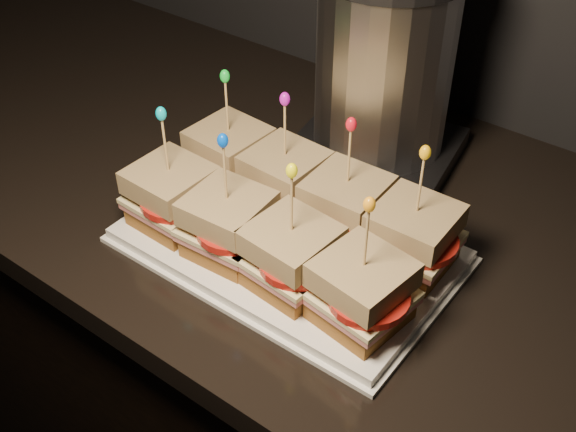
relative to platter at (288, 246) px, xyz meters
The scene contains 62 objects.
granite_slab 0.27m from the platter, 23.48° to the left, with size 2.45×0.63×0.04m, color black.
platter is the anchor object (origin of this frame).
platter_rim 0.01m from the platter, ahead, with size 0.39×0.24×0.01m, color white.
sandwich_0_bread_bot 0.14m from the platter, 158.28° to the left, with size 0.08×0.08×0.02m, color brown.
sandwich_0_ham 0.15m from the platter, 158.28° to the left, with size 0.09×0.09×0.01m, color #C55E5B.
sandwich_0_cheese 0.15m from the platter, 158.28° to the left, with size 0.09×0.09×0.01m, color beige.
sandwich_0_tomato 0.14m from the platter, 158.78° to the left, with size 0.08×0.08×0.01m, color #B11A12.
sandwich_0_bread_top 0.16m from the platter, 158.28° to the left, with size 0.09×0.09×0.03m, color #593614.
sandwich_0_pick 0.18m from the platter, 158.28° to the left, with size 0.00×0.00×0.09m, color tan.
sandwich_0_frill 0.21m from the platter, 158.28° to the left, with size 0.01×0.01×0.02m, color green.
sandwich_1_bread_bot 0.07m from the platter, 129.92° to the left, with size 0.08×0.08×0.02m, color brown.
sandwich_1_ham 0.08m from the platter, 129.92° to the left, with size 0.09×0.09×0.01m, color #C55E5B.
sandwich_1_cheese 0.08m from the platter, 129.92° to the left, with size 0.09×0.09×0.01m, color beige.
sandwich_1_tomato 0.08m from the platter, 124.54° to the left, with size 0.08×0.08×0.01m, color #B11A12.
sandwich_1_bread_top 0.10m from the platter, 129.92° to the left, with size 0.09×0.09×0.03m, color #593614.
sandwich_1_pick 0.13m from the platter, 129.92° to the left, with size 0.00×0.00×0.09m, color tan.
sandwich_1_frill 0.17m from the platter, 129.92° to the left, with size 0.01×0.01×0.02m, color #BF13BE.
sandwich_2_bread_bot 0.07m from the platter, 50.08° to the left, with size 0.08×0.08×0.02m, color brown.
sandwich_2_ham 0.08m from the platter, 50.08° to the left, with size 0.09×0.09×0.01m, color #C55E5B.
sandwich_2_cheese 0.08m from the platter, 50.08° to the left, with size 0.09×0.09×0.01m, color beige.
sandwich_2_tomato 0.09m from the platter, 39.84° to the left, with size 0.08×0.08×0.01m, color #B11A12.
sandwich_2_bread_top 0.10m from the platter, 50.08° to the left, with size 0.09×0.09×0.03m, color #593614.
sandwich_2_pick 0.13m from the platter, 50.08° to the left, with size 0.00×0.00×0.09m, color tan.
sandwich_2_frill 0.17m from the platter, 50.08° to the left, with size 0.01×0.01×0.02m, color red.
sandwich_3_bread_bot 0.14m from the platter, 21.72° to the left, with size 0.08×0.08×0.02m, color brown.
sandwich_3_ham 0.15m from the platter, 21.72° to the left, with size 0.09×0.09×0.01m, color #C55E5B.
sandwich_3_cheese 0.15m from the platter, 21.72° to the left, with size 0.09×0.09×0.01m, color beige.
sandwich_3_tomato 0.16m from the platter, 17.96° to the left, with size 0.08×0.08×0.01m, color #B11A12.
sandwich_3_bread_top 0.16m from the platter, 21.72° to the left, with size 0.09×0.09×0.03m, color #593614.
sandwich_3_pick 0.18m from the platter, 21.72° to the left, with size 0.00×0.00×0.09m, color tan.
sandwich_3_frill 0.21m from the platter, 21.72° to the left, with size 0.01×0.01×0.02m, color #ECA60D.
sandwich_4_bread_bot 0.14m from the platter, 158.28° to the right, with size 0.08×0.08×0.02m, color brown.
sandwich_4_ham 0.15m from the platter, 158.28° to the right, with size 0.09×0.09×0.01m, color #C55E5B.
sandwich_4_cheese 0.15m from the platter, 158.28° to the right, with size 0.09×0.09×0.01m, color beige.
sandwich_4_tomato 0.14m from the platter, 154.02° to the right, with size 0.08×0.08×0.01m, color #B11A12.
sandwich_4_bread_top 0.16m from the platter, 158.28° to the right, with size 0.09×0.09×0.03m, color #593614.
sandwich_4_pick 0.18m from the platter, 158.28° to the right, with size 0.00×0.00×0.09m, color tan.
sandwich_4_frill 0.21m from the platter, 158.28° to the right, with size 0.01×0.01×0.02m, color #03AABB.
sandwich_5_bread_bot 0.07m from the platter, 129.92° to the right, with size 0.08×0.08×0.02m, color brown.
sandwich_5_ham 0.08m from the platter, 129.92° to the right, with size 0.09×0.09×0.01m, color #C55E5B.
sandwich_5_cheese 0.08m from the platter, 129.92° to the right, with size 0.09×0.09×0.01m, color beige.
sandwich_5_tomato 0.08m from the platter, 118.74° to the right, with size 0.08×0.08×0.01m, color #B11A12.
sandwich_5_bread_top 0.10m from the platter, 129.92° to the right, with size 0.09×0.09×0.03m, color #593614.
sandwich_5_pick 0.13m from the platter, 129.92° to the right, with size 0.00×0.00×0.09m, color tan.
sandwich_5_frill 0.17m from the platter, 129.92° to the right, with size 0.01×0.01×0.02m, color blue.
sandwich_6_bread_bot 0.07m from the platter, 50.08° to the right, with size 0.08×0.08×0.02m, color brown.
sandwich_6_ham 0.08m from the platter, 50.08° to the right, with size 0.09×0.09×0.01m, color #C55E5B.
sandwich_6_cheese 0.08m from the platter, 50.08° to the right, with size 0.09×0.09×0.01m, color beige.
sandwich_6_tomato 0.10m from the platter, 46.32° to the right, with size 0.08×0.08×0.01m, color #B11A12.
sandwich_6_bread_top 0.10m from the platter, 50.08° to the right, with size 0.09×0.09×0.03m, color #593614.
sandwich_6_pick 0.13m from the platter, 50.08° to the right, with size 0.00×0.00×0.09m, color tan.
sandwich_6_frill 0.17m from the platter, 50.08° to the right, with size 0.01×0.01×0.02m, color #F7EF0C.
sandwich_7_bread_bot 0.14m from the platter, 21.72° to the right, with size 0.08×0.08×0.02m, color brown.
sandwich_7_ham 0.15m from the platter, 21.72° to the right, with size 0.09×0.09×0.01m, color #C55E5B.
sandwich_7_cheese 0.15m from the platter, 21.72° to the right, with size 0.09×0.09×0.01m, color beige.
sandwich_7_tomato 0.16m from the platter, 22.14° to the right, with size 0.08×0.08×0.01m, color #B11A12.
sandwich_7_bread_top 0.16m from the platter, 21.72° to the right, with size 0.09×0.09×0.03m, color #593614.
sandwich_7_pick 0.18m from the platter, 21.72° to the right, with size 0.00×0.00×0.09m, color tan.
sandwich_7_frill 0.21m from the platter, 21.72° to the right, with size 0.01×0.01×0.02m, color orange.
appliance_base 0.24m from the platter, 95.38° to the left, with size 0.21×0.18×0.03m, color #262628.
appliance_body 0.27m from the platter, 95.38° to the left, with size 0.18×0.18×0.23m, color silver.
appliance 0.27m from the platter, 95.38° to the left, with size 0.21×0.18×0.28m, color silver, non-canonical shape.
Camera 1 is at (0.06, 1.07, 1.53)m, focal length 45.00 mm.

